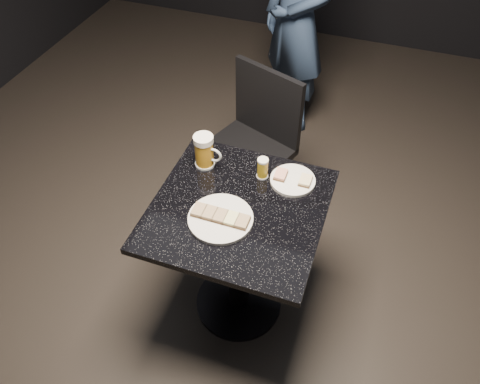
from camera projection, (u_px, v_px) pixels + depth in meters
name	position (u px, v px, depth m)	size (l,w,h in m)	color
floor	(239.00, 303.00, 2.45)	(6.00, 6.00, 0.00)	black
plate_large	(221.00, 219.00, 1.86)	(0.26, 0.26, 0.01)	silver
plate_small	(293.00, 180.00, 2.01)	(0.20, 0.20, 0.01)	silver
patron	(297.00, 20.00, 2.97)	(0.57, 0.38, 1.57)	navy
table	(239.00, 243.00, 2.08)	(0.70, 0.70, 0.75)	black
beer_mug	(205.00, 151.00, 2.03)	(0.13, 0.09, 0.16)	silver
beer_tumbler	(263.00, 168.00, 2.00)	(0.05, 0.05, 0.10)	silver
chair	(253.00, 140.00, 2.59)	(0.56, 0.56, 0.89)	black
canapes_on_plate_large	(220.00, 216.00, 1.85)	(0.23, 0.07, 0.02)	#4C3521
canapes_on_plate_small	(293.00, 178.00, 2.00)	(0.16, 0.07, 0.02)	#4C3521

